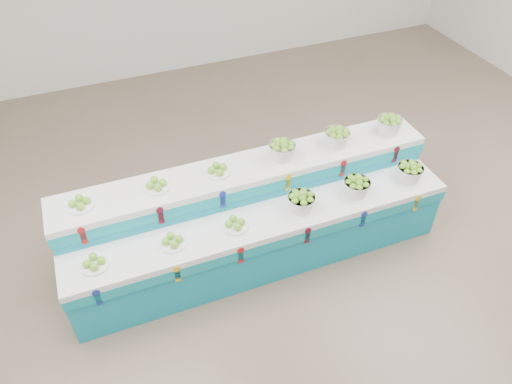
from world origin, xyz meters
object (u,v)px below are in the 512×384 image
display_stand (256,217)px  basket_upper_right (389,124)px  basket_lower_left (301,201)px  plate_upper_mid (156,184)px

display_stand → basket_upper_right: bearing=8.4°
basket_lower_left → plate_upper_mid: plate_upper_mid is taller
display_stand → basket_lower_left: (0.39, -0.25, 0.32)m
plate_upper_mid → basket_upper_right: basket_upper_right is taller
display_stand → plate_upper_mid: bearing=165.2°
display_stand → basket_lower_left: size_ratio=14.38×
basket_lower_left → plate_upper_mid: (-1.33, 0.51, 0.25)m
display_stand → plate_upper_mid: plate_upper_mid is taller
plate_upper_mid → basket_upper_right: 2.63m
basket_lower_left → plate_upper_mid: size_ratio=1.07×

